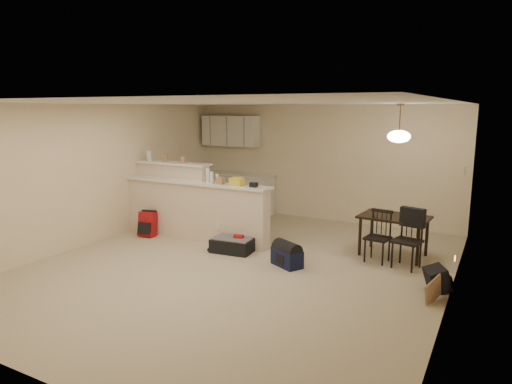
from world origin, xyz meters
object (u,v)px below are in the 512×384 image
Objects in this scene: pendant_lamp at (399,136)px; suitcase at (233,245)px; dining_chair_far at (407,240)px; dining_table at (394,221)px; dining_chair_near at (378,237)px; black_daypack at (437,279)px; navy_duffel at (287,258)px; red_backpack at (148,224)px.

pendant_lamp is 3.28m from suitcase.
pendant_lamp reaches higher than dining_chair_far.
dining_chair_near reaches higher than dining_table.
dining_chair_far is at bearing -58.80° from pendant_lamp.
dining_chair_near is 1.29m from black_daypack.
pendant_lamp is 0.90× the size of suitcase.
pendant_lamp is 1.65m from dining_chair_far.
navy_duffel is (-1.18, -0.87, -0.28)m from dining_chair_near.
black_daypack is at bearing -30.03° from dining_chair_near.
navy_duffel reaches higher than suitcase.
dining_table is at bearing 1.54° from red_backpack.
black_daypack is (0.85, -1.21, -0.44)m from dining_table.
dining_chair_far is at bearing -54.03° from dining_table.
red_backpack is at bearing -166.75° from pendant_lamp.
dining_table reaches higher than navy_duffel.
dining_chair_far is at bearing -5.33° from red_backpack.
dining_chair_far is 2.84m from suitcase.
dining_chair_far is 2.58× the size of black_daypack.
dining_chair_far is 1.31× the size of suitcase.
suitcase is at bearing -154.87° from dining_chair_far.
navy_duffel is at bearing -141.01° from dining_chair_far.
dining_chair_far is (0.31, -0.51, -1.54)m from pendant_lamp.
navy_duffel is (3.06, -0.27, -0.10)m from red_backpack.
pendant_lamp is 0.74× the size of dining_chair_near.
navy_duffel is at bearing -135.84° from dining_chair_near.
dining_chair_near is at bearing -109.75° from pendant_lamp.
red_backpack is (-4.40, -1.04, -0.36)m from dining_table.
dining_table is at bearing 77.82° from dining_chair_near.
red_backpack reaches higher than navy_duffel.
dining_chair_far reaches higher than navy_duffel.
pendant_lamp is 4.85m from red_backpack.
pendant_lamp is (0.00, -0.00, 1.40)m from dining_table.
black_daypack is (1.00, -0.77, -0.26)m from dining_chair_near.
dining_chair_far reaches higher than suitcase.
pendant_lamp is at bearing -85.23° from dining_table.
dining_chair_far is at bearing 11.29° from black_daypack.
dining_table is 1.92m from navy_duffel.
red_backpack is (-4.24, -0.60, -0.18)m from dining_chair_near.
pendant_lamp is at bearing 8.69° from black_daypack.
suitcase is at bearing -162.63° from navy_duffel.
pendant_lamp is at bearing 72.38° from navy_duffel.
red_backpack reaches higher than black_daypack.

